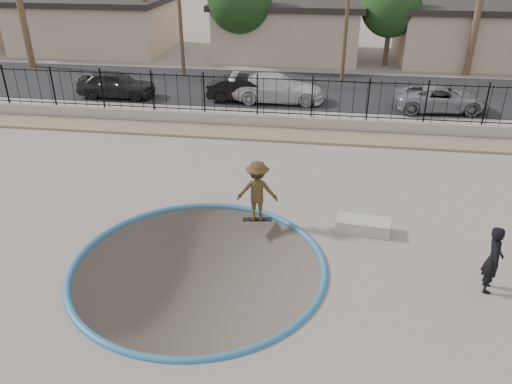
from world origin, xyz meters
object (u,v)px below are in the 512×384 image
object	(u,v)px
skateboard	(257,220)
car_c	(277,88)
videographer	(493,259)
concrete_ledge	(363,225)
skater	(257,194)
car_a	(116,84)
car_d	(440,98)
car_b	(245,89)

from	to	relation	value
skateboard	car_c	bearing A→B (deg)	85.10
videographer	concrete_ledge	size ratio (longest dim) A/B	1.13
skater	videographer	xyz separation A→B (m)	(6.25, -2.50, -0.07)
videographer	car_a	size ratio (longest dim) A/B	0.43
skater	car_a	distance (m)	15.62
skater	concrete_ledge	world-z (taller)	skater
skateboard	videographer	size ratio (longest dim) A/B	0.52
videographer	concrete_ledge	bearing A→B (deg)	61.46
skateboard	concrete_ledge	world-z (taller)	concrete_ledge
videographer	car_d	distance (m)	14.92
concrete_ledge	car_c	world-z (taller)	car_c
skater	videographer	world-z (taller)	skater
skater	skateboard	world-z (taller)	skater
skateboard	concrete_ledge	xyz separation A→B (m)	(3.25, -0.11, 0.14)
videographer	car_a	xyz separation A→B (m)	(-15.87, 14.81, -0.15)
skater	car_c	distance (m)	12.79
skater	car_d	distance (m)	14.53
skater	car_b	bearing A→B (deg)	-82.71
skateboard	concrete_ledge	bearing A→B (deg)	-10.23
skater	car_d	size ratio (longest dim) A/B	0.42
skater	concrete_ledge	distance (m)	3.35
videographer	car_c	distance (m)	16.79
car_c	car_d	bearing A→B (deg)	-95.03
car_a	car_d	bearing A→B (deg)	-89.50
car_b	car_d	world-z (taller)	car_b
car_a	car_d	size ratio (longest dim) A/B	0.92
skater	skateboard	size ratio (longest dim) A/B	2.09
skateboard	videographer	distance (m)	6.79
car_c	videographer	bearing A→B (deg)	-157.61
car_b	car_d	distance (m)	10.09
car_b	car_d	bearing A→B (deg)	-92.13
concrete_ledge	car_c	xyz separation A→B (m)	(-4.00, 12.88, 0.56)
car_b	car_d	size ratio (longest dim) A/B	0.88
skater	car_c	xyz separation A→B (m)	(-0.75, 12.76, -0.22)
concrete_ledge	car_b	xyz separation A→B (m)	(-5.71, 12.69, 0.50)
concrete_ledge	car_d	size ratio (longest dim) A/B	0.35
concrete_ledge	car_d	xyz separation A→B (m)	(4.38, 12.47, 0.48)
skateboard	car_a	size ratio (longest dim) A/B	0.22
skateboard	car_a	distance (m)	15.64
skateboard	car_c	size ratio (longest dim) A/B	0.19
car_b	car_a	bearing A→B (deg)	91.25
car_b	car_c	distance (m)	1.72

